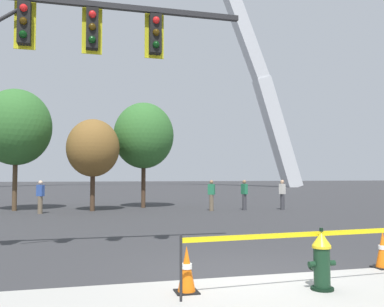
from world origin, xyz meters
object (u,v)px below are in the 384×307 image
(pedestrian_near_trees, at_px, (211,195))
(monument_arch, at_px, (108,28))
(traffic_cone_mid_sidewalk, at_px, (187,270))
(traffic_signal_gantry, at_px, (2,52))
(fire_hydrant, at_px, (321,261))
(pedestrian_standing_center, at_px, (282,194))
(pedestrian_walking_right, at_px, (244,195))
(pedestrian_walking_left, at_px, (40,197))
(traffic_cone_by_hydrant, at_px, (383,250))

(pedestrian_near_trees, bearing_deg, monument_arch, 95.06)
(traffic_cone_mid_sidewalk, relative_size, traffic_signal_gantry, 0.09)
(fire_hydrant, bearing_deg, traffic_cone_mid_sidewalk, 169.79)
(traffic_cone_mid_sidewalk, xyz_separation_m, monument_arch, (1.39, 53.22, 22.33))
(pedestrian_standing_center, relative_size, pedestrian_walking_right, 1.00)
(pedestrian_walking_left, xyz_separation_m, pedestrian_standing_center, (12.28, -0.75, 0.00))
(fire_hydrant, xyz_separation_m, pedestrian_near_trees, (2.69, 14.77, 0.35))
(pedestrian_walking_left, height_order, pedestrian_near_trees, same)
(traffic_cone_by_hydrant, height_order, pedestrian_walking_right, pedestrian_walking_right)
(traffic_signal_gantry, relative_size, pedestrian_near_trees, 4.92)
(fire_hydrant, distance_m, traffic_signal_gantry, 7.43)
(monument_arch, height_order, pedestrian_walking_left, monument_arch)
(traffic_cone_mid_sidewalk, height_order, pedestrian_standing_center, pedestrian_standing_center)
(fire_hydrant, xyz_separation_m, traffic_cone_by_hydrant, (2.03, 1.10, -0.11))
(pedestrian_standing_center, xyz_separation_m, pedestrian_near_trees, (-3.87, 0.29, 0.00))
(traffic_cone_mid_sidewalk, bearing_deg, pedestrian_walking_right, 65.23)
(pedestrian_walking_left, xyz_separation_m, pedestrian_walking_right, (10.24, -0.43, 0.00))
(monument_arch, relative_size, pedestrian_walking_left, 37.54)
(pedestrian_walking_left, bearing_deg, traffic_cone_mid_sidewalk, -76.41)
(traffic_signal_gantry, height_order, pedestrian_near_trees, traffic_signal_gantry)
(traffic_cone_by_hydrant, xyz_separation_m, pedestrian_walking_left, (-7.75, 14.13, 0.46))
(traffic_signal_gantry, bearing_deg, fire_hydrant, -31.07)
(pedestrian_standing_center, distance_m, pedestrian_near_trees, 3.88)
(monument_arch, distance_m, pedestrian_near_trees, 44.70)
(fire_hydrant, relative_size, monument_arch, 0.02)
(pedestrian_near_trees, bearing_deg, pedestrian_standing_center, -4.32)
(traffic_signal_gantry, bearing_deg, monument_arch, 84.72)
(fire_hydrant, distance_m, pedestrian_walking_left, 16.27)
(pedestrian_near_trees, bearing_deg, pedestrian_walking_left, 176.87)
(traffic_cone_by_hydrant, xyz_separation_m, pedestrian_near_trees, (0.66, 13.67, 0.46))
(traffic_signal_gantry, xyz_separation_m, monument_arch, (4.65, 50.35, 18.28))
(pedestrian_walking_right, bearing_deg, traffic_signal_gantry, -130.65)
(traffic_signal_gantry, relative_size, monument_arch, 0.13)
(monument_arch, xyz_separation_m, pedestrian_standing_center, (7.30, -39.13, -21.87))
(traffic_cone_by_hydrant, height_order, traffic_signal_gantry, traffic_signal_gantry)
(monument_arch, relative_size, pedestrian_near_trees, 37.54)
(traffic_signal_gantry, bearing_deg, pedestrian_near_trees, 54.93)
(traffic_signal_gantry, bearing_deg, pedestrian_walking_left, 91.56)
(traffic_cone_by_hydrant, distance_m, pedestrian_walking_right, 13.93)
(fire_hydrant, distance_m, pedestrian_walking_right, 15.48)
(traffic_cone_mid_sidewalk, relative_size, pedestrian_walking_left, 0.46)
(fire_hydrant, height_order, traffic_cone_mid_sidewalk, fire_hydrant)
(traffic_cone_mid_sidewalk, distance_m, pedestrian_standing_center, 16.56)
(traffic_cone_by_hydrant, height_order, pedestrian_standing_center, pedestrian_standing_center)
(pedestrian_walking_right, height_order, pedestrian_near_trees, same)
(pedestrian_walking_right, bearing_deg, traffic_cone_by_hydrant, -100.29)
(fire_hydrant, bearing_deg, pedestrian_standing_center, 65.64)
(traffic_signal_gantry, relative_size, pedestrian_walking_left, 4.92)
(pedestrian_near_trees, bearing_deg, pedestrian_walking_right, 0.92)
(traffic_cone_by_hydrant, xyz_separation_m, traffic_cone_mid_sidewalk, (-4.17, -0.71, 0.00))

